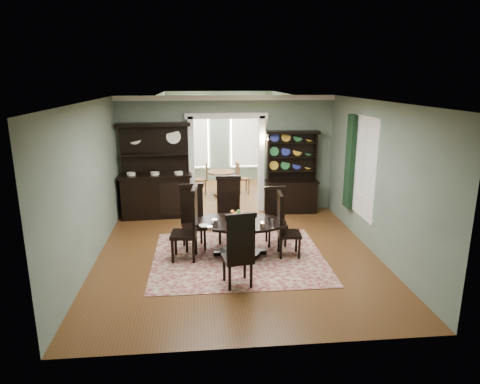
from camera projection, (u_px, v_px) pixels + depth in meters
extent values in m
cube|color=brown|center=(237.00, 256.00, 8.50)|extent=(5.50, 6.00, 0.01)
cube|color=white|center=(237.00, 102.00, 7.72)|extent=(5.50, 6.00, 0.01)
cube|color=slate|center=(88.00, 186.00, 7.85)|extent=(0.01, 6.00, 3.00)
cube|color=slate|center=(377.00, 179.00, 8.37)|extent=(0.01, 6.00, 3.00)
cube|color=slate|center=(260.00, 240.00, 5.22)|extent=(5.50, 0.01, 3.00)
cube|color=slate|center=(155.00, 156.00, 10.82)|extent=(1.85, 0.01, 3.00)
cube|color=slate|center=(296.00, 154.00, 11.16)|extent=(1.85, 0.01, 3.00)
cube|color=slate|center=(226.00, 106.00, 10.67)|extent=(1.80, 0.01, 0.50)
cube|color=white|center=(226.00, 98.00, 10.57)|extent=(5.50, 0.10, 0.12)
cube|color=brown|center=(223.00, 194.00, 13.06)|extent=(3.50, 3.50, 0.01)
cube|color=white|center=(222.00, 93.00, 12.28)|extent=(3.50, 3.50, 0.01)
cube|color=slate|center=(163.00, 146.00, 12.51)|extent=(0.01, 3.50, 3.00)
cube|color=slate|center=(281.00, 144.00, 12.84)|extent=(0.01, 3.50, 3.00)
cube|color=slate|center=(220.00, 137.00, 14.36)|extent=(3.50, 0.01, 3.00)
cube|color=white|center=(194.00, 136.00, 14.21)|extent=(1.05, 0.06, 2.20)
cube|color=white|center=(245.00, 135.00, 14.37)|extent=(1.05, 0.06, 2.20)
cube|color=white|center=(192.00, 165.00, 10.97)|extent=(0.14, 0.25, 2.50)
cube|color=white|center=(261.00, 164.00, 11.14)|extent=(0.14, 0.25, 2.50)
cube|color=white|center=(226.00, 116.00, 10.73)|extent=(2.08, 0.25, 0.14)
cube|color=white|center=(365.00, 168.00, 8.92)|extent=(0.02, 1.10, 2.00)
cube|color=white|center=(364.00, 168.00, 8.91)|extent=(0.01, 1.22, 2.12)
cube|color=#153119|center=(350.00, 162.00, 9.56)|extent=(0.10, 0.35, 2.10)
cube|color=gold|center=(264.00, 141.00, 10.91)|extent=(0.08, 0.05, 0.18)
sphere|color=#FFD88C|center=(261.00, 139.00, 10.74)|extent=(0.07, 0.07, 0.07)
sphere|color=#FFD88C|center=(269.00, 139.00, 10.76)|extent=(0.07, 0.07, 0.07)
cube|color=maroon|center=(239.00, 257.00, 8.40)|extent=(3.33, 2.88, 0.01)
ellipsoid|color=black|center=(240.00, 222.00, 8.34)|extent=(1.95, 1.39, 0.05)
cylinder|color=black|center=(240.00, 224.00, 8.35)|extent=(1.90, 1.90, 0.03)
cylinder|color=black|center=(240.00, 238.00, 8.43)|extent=(0.23, 0.23, 0.63)
cylinder|color=black|center=(240.00, 253.00, 8.51)|extent=(0.80, 0.80, 0.09)
cylinder|color=white|center=(239.00, 221.00, 8.27)|extent=(0.29, 0.29, 0.05)
cube|color=black|center=(194.00, 227.00, 8.75)|extent=(0.54, 0.53, 0.06)
cube|color=black|center=(192.00, 205.00, 8.84)|extent=(0.47, 0.14, 0.80)
cube|color=black|center=(191.00, 186.00, 8.73)|extent=(0.52, 0.16, 0.08)
cylinder|color=black|center=(187.00, 241.00, 8.59)|extent=(0.05, 0.05, 0.47)
cylinder|color=black|center=(205.00, 240.00, 8.69)|extent=(0.05, 0.05, 0.47)
cylinder|color=black|center=(184.00, 235.00, 8.93)|extent=(0.05, 0.05, 0.47)
cylinder|color=black|center=(201.00, 233.00, 9.03)|extent=(0.05, 0.05, 0.47)
cube|color=black|center=(229.00, 219.00, 9.12)|extent=(0.52, 0.50, 0.06)
cube|color=black|center=(228.00, 197.00, 9.22)|extent=(0.50, 0.08, 0.84)
cube|color=black|center=(228.00, 178.00, 9.11)|extent=(0.54, 0.10, 0.09)
cylinder|color=black|center=(220.00, 234.00, 8.99)|extent=(0.05, 0.05, 0.50)
cylinder|color=black|center=(238.00, 233.00, 9.01)|extent=(0.05, 0.05, 0.50)
cylinder|color=black|center=(220.00, 227.00, 9.37)|extent=(0.05, 0.05, 0.50)
cylinder|color=black|center=(238.00, 227.00, 9.39)|extent=(0.05, 0.05, 0.50)
cube|color=black|center=(276.00, 225.00, 8.95)|extent=(0.44, 0.42, 0.06)
cube|color=black|center=(275.00, 205.00, 9.03)|extent=(0.43, 0.05, 0.74)
cube|color=black|center=(275.00, 188.00, 8.94)|extent=(0.47, 0.07, 0.08)
cylinder|color=black|center=(269.00, 238.00, 8.83)|extent=(0.05, 0.05, 0.43)
cylinder|color=black|center=(285.00, 237.00, 8.86)|extent=(0.05, 0.05, 0.43)
cylinder|color=black|center=(267.00, 232.00, 9.15)|extent=(0.05, 0.05, 0.43)
cylinder|color=black|center=(282.00, 232.00, 9.19)|extent=(0.05, 0.05, 0.43)
cube|color=black|center=(184.00, 234.00, 8.21)|extent=(0.54, 0.56, 0.07)
cube|color=black|center=(195.00, 212.00, 8.09)|extent=(0.11, 0.51, 0.86)
cube|color=black|center=(194.00, 190.00, 7.98)|extent=(0.13, 0.56, 0.09)
cylinder|color=black|center=(176.00, 243.00, 8.47)|extent=(0.06, 0.06, 0.51)
cylinder|color=black|center=(173.00, 251.00, 8.08)|extent=(0.06, 0.06, 0.51)
cylinder|color=black|center=(196.00, 243.00, 8.47)|extent=(0.06, 0.06, 0.51)
cylinder|color=black|center=(194.00, 251.00, 8.08)|extent=(0.06, 0.06, 0.51)
cube|color=black|center=(289.00, 234.00, 8.38)|extent=(0.46, 0.48, 0.06)
cube|color=black|center=(280.00, 215.00, 8.27)|extent=(0.08, 0.46, 0.77)
cube|color=black|center=(280.00, 195.00, 8.16)|extent=(0.10, 0.50, 0.08)
cylinder|color=black|center=(299.00, 248.00, 8.27)|extent=(0.05, 0.05, 0.46)
cylinder|color=black|center=(296.00, 241.00, 8.61)|extent=(0.05, 0.05, 0.46)
cylinder|color=black|center=(281.00, 249.00, 8.26)|extent=(0.05, 0.05, 0.46)
cylinder|color=black|center=(279.00, 242.00, 8.60)|extent=(0.05, 0.05, 0.46)
cube|color=black|center=(237.00, 259.00, 7.19)|extent=(0.55, 0.53, 0.06)
cube|color=black|center=(241.00, 240.00, 6.89)|extent=(0.48, 0.14, 0.80)
cube|color=black|center=(241.00, 216.00, 6.78)|extent=(0.52, 0.17, 0.08)
cylinder|color=black|center=(245.00, 266.00, 7.47)|extent=(0.05, 0.05, 0.47)
cylinder|color=black|center=(224.00, 268.00, 7.37)|extent=(0.05, 0.05, 0.47)
cylinder|color=black|center=(251.00, 275.00, 7.13)|extent=(0.05, 0.05, 0.47)
cylinder|color=black|center=(230.00, 278.00, 7.03)|extent=(0.05, 0.05, 0.47)
cube|color=black|center=(156.00, 196.00, 10.77)|extent=(1.72, 0.68, 1.05)
cube|color=black|center=(155.00, 175.00, 10.63)|extent=(1.83, 0.73, 0.05)
cube|color=black|center=(155.00, 149.00, 10.68)|extent=(1.69, 0.18, 1.24)
cube|color=black|center=(155.00, 154.00, 10.62)|extent=(1.65, 0.39, 0.04)
cube|color=black|center=(153.00, 124.00, 10.41)|extent=(1.81, 0.47, 0.08)
cube|color=black|center=(291.00, 197.00, 11.17)|extent=(1.29, 0.52, 0.82)
cube|color=black|center=(292.00, 181.00, 11.06)|extent=(1.39, 0.57, 0.04)
cube|color=black|center=(291.00, 156.00, 11.07)|extent=(1.27, 0.12, 1.24)
cube|color=black|center=(268.00, 157.00, 10.93)|extent=(0.06, 0.24, 1.27)
cube|color=black|center=(315.00, 156.00, 11.04)|extent=(0.06, 0.24, 1.27)
cube|color=black|center=(293.00, 132.00, 10.80)|extent=(1.38, 0.36, 0.07)
cube|color=black|center=(291.00, 171.00, 11.08)|extent=(1.28, 0.30, 0.03)
cube|color=black|center=(292.00, 157.00, 10.99)|extent=(1.28, 0.30, 0.03)
cube|color=black|center=(292.00, 143.00, 10.89)|extent=(1.28, 0.30, 0.03)
cylinder|color=#553118|center=(221.00, 172.00, 12.64)|extent=(0.80, 0.80, 0.04)
cylinder|color=#553118|center=(221.00, 184.00, 12.73)|extent=(0.10, 0.10, 0.70)
cylinder|color=#553118|center=(221.00, 195.00, 12.82)|extent=(0.44, 0.44, 0.06)
cylinder|color=#553118|center=(201.00, 180.00, 12.89)|extent=(0.40, 0.40, 0.04)
cube|color=#553118|center=(207.00, 172.00, 12.85)|extent=(0.04, 0.36, 0.50)
cylinder|color=#553118|center=(196.00, 186.00, 13.06)|extent=(0.04, 0.04, 0.45)
cylinder|color=#553118|center=(197.00, 188.00, 12.80)|extent=(0.04, 0.04, 0.45)
cylinder|color=#553118|center=(205.00, 186.00, 13.10)|extent=(0.04, 0.04, 0.45)
cylinder|color=#553118|center=(206.00, 188.00, 12.83)|extent=(0.04, 0.04, 0.45)
cylinder|color=#553118|center=(243.00, 179.00, 13.02)|extent=(0.40, 0.40, 0.04)
cube|color=#553118|center=(238.00, 171.00, 12.91)|extent=(0.09, 0.36, 0.50)
cylinder|color=#553118|center=(249.00, 186.00, 12.99)|extent=(0.04, 0.04, 0.45)
cylinder|color=#553118|center=(246.00, 184.00, 13.25)|extent=(0.04, 0.04, 0.45)
cylinder|color=#553118|center=(240.00, 187.00, 12.91)|extent=(0.04, 0.04, 0.45)
cylinder|color=#553118|center=(238.00, 185.00, 13.17)|extent=(0.04, 0.04, 0.45)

